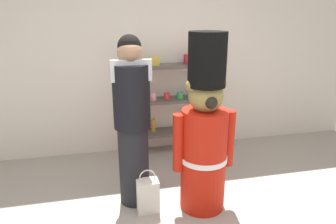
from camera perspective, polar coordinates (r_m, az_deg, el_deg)
The scene contains 5 objects.
back_wall at distance 4.33m, azimuth -4.15°, elevation 9.73°, with size 6.40×0.12×2.60m, color silver.
merchandise_shelf at distance 4.28m, azimuth 1.00°, elevation 2.78°, with size 1.17×0.35×1.57m.
teddy_bear_guard at distance 3.01m, azimuth 6.69°, elevation -4.21°, with size 0.62×0.46×1.75m.
person_shopper at distance 3.05m, azimuth -6.57°, elevation -1.58°, with size 0.38×0.36×1.72m.
shopping_bag at distance 3.19m, azimuth -3.73°, elevation -15.03°, with size 0.21×0.15×0.46m.
Camera 1 is at (-0.64, -2.04, 1.90)m, focal length 33.17 mm.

